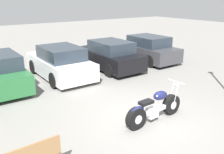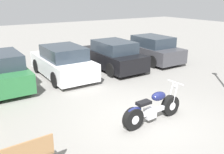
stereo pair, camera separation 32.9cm
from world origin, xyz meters
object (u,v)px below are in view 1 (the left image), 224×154
object	(u,v)px
parked_car_black	(109,55)
parked_car_white	(60,63)
parked_car_dark_grey	(146,49)
motorcycle	(154,108)

from	to	relation	value
parked_car_black	parked_car_white	bearing A→B (deg)	178.91
parked_car_white	parked_car_dark_grey	distance (m)	5.43
motorcycle	parked_car_black	size ratio (longest dim) A/B	0.53
motorcycle	parked_car_white	bearing A→B (deg)	95.28
parked_car_black	parked_car_dark_grey	size ratio (longest dim) A/B	1.00
parked_car_white	parked_car_black	world-z (taller)	same
parked_car_dark_grey	motorcycle	bearing A→B (deg)	-130.54
parked_car_dark_grey	parked_car_white	bearing A→B (deg)	-179.21
parked_car_dark_grey	parked_car_black	bearing A→B (deg)	-177.32
motorcycle	parked_car_black	xyz separation A→B (m)	(2.19, 5.61, 0.28)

